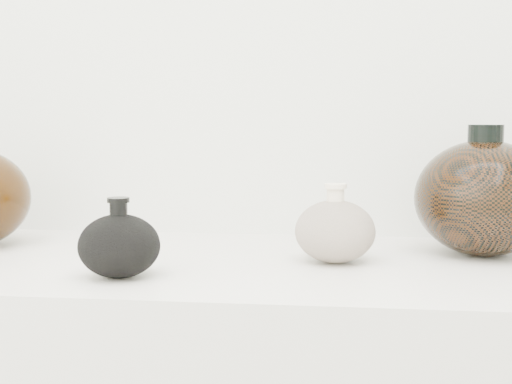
# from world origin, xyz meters

# --- Properties ---
(black_gourd_vase) EXTENTS (0.14, 0.14, 0.11)m
(black_gourd_vase) POSITION_xyz_m (-0.17, 0.82, 0.94)
(black_gourd_vase) COLOR black
(black_gourd_vase) RESTS_ON display_counter
(cream_gourd_vase) EXTENTS (0.15, 0.15, 0.12)m
(cream_gourd_vase) POSITION_xyz_m (0.11, 0.95, 0.95)
(cream_gourd_vase) COLOR #C0B693
(cream_gourd_vase) RESTS_ON display_counter
(right_round_pot) EXTENTS (0.24, 0.24, 0.20)m
(right_round_pot) POSITION_xyz_m (0.34, 1.04, 0.99)
(right_round_pot) COLOR black
(right_round_pot) RESTS_ON display_counter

